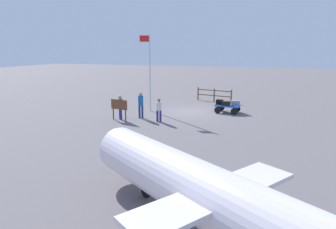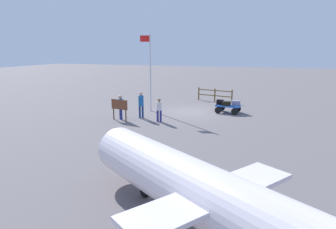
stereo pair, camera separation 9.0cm
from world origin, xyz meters
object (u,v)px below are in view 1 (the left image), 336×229
at_px(luggage_cart, 227,107).
at_px(flagpole, 149,68).
at_px(worker_lead, 159,108).
at_px(airplane_near, 207,195).
at_px(signboard, 119,106).
at_px(suitcase_maroon, 226,103).
at_px(worker_trailing, 120,105).
at_px(worker_supervisor, 141,103).
at_px(suitcase_dark, 235,103).
at_px(suitcase_olive, 220,102).

bearing_deg(luggage_cart, flagpole, 11.77).
distance_m(luggage_cart, worker_lead, 5.77).
height_order(airplane_near, signboard, airplane_near).
bearing_deg(airplane_near, signboard, -53.46).
bearing_deg(worker_lead, suitcase_maroon, -133.79).
distance_m(worker_trailing, worker_supervisor, 1.41).
xyz_separation_m(suitcase_maroon, worker_lead, (3.83, 3.99, 0.15)).
bearing_deg(worker_lead, airplane_near, 115.39).
bearing_deg(worker_supervisor, flagpole, -82.57).
bearing_deg(flagpole, luggage_cart, -168.23).
bearing_deg(suitcase_dark, luggage_cart, 7.44).
bearing_deg(airplane_near, flagpole, -63.26).
height_order(suitcase_dark, worker_supervisor, worker_supervisor).
distance_m(suitcase_maroon, worker_lead, 5.53).
xyz_separation_m(suitcase_maroon, flagpole, (5.68, 0.96, 2.50)).
bearing_deg(signboard, suitcase_olive, -141.62).
bearing_deg(flagpole, suitcase_dark, -168.61).
bearing_deg(suitcase_dark, worker_trailing, 32.42).
height_order(worker_lead, flagpole, flagpole).
bearing_deg(luggage_cart, worker_supervisor, 33.76).
bearing_deg(suitcase_dark, worker_supervisor, 31.70).
relative_size(suitcase_maroon, flagpole, 0.12).
distance_m(worker_trailing, airplane_near, 13.57).
distance_m(worker_trailing, flagpole, 4.05).
height_order(worker_supervisor, signboard, worker_supervisor).
relative_size(suitcase_maroon, worker_supervisor, 0.37).
bearing_deg(suitcase_maroon, worker_lead, 46.21).
bearing_deg(worker_trailing, suitcase_maroon, -146.96).
distance_m(flagpole, signboard, 4.24).
xyz_separation_m(worker_supervisor, airplane_near, (-6.85, 11.80, 0.14)).
bearing_deg(worker_lead, suitcase_dark, -136.11).
xyz_separation_m(luggage_cart, flagpole, (5.76, 1.20, 2.81)).
bearing_deg(luggage_cart, suitcase_olive, -2.87).
bearing_deg(luggage_cart, airplane_near, 95.23).
xyz_separation_m(suitcase_dark, worker_lead, (4.47, 4.30, 0.13)).
height_order(suitcase_olive, worker_supervisor, worker_supervisor).
distance_m(suitcase_maroon, flagpole, 6.28).
bearing_deg(suitcase_olive, worker_supervisor, 37.07).
bearing_deg(worker_trailing, signboard, 98.01).
bearing_deg(signboard, suitcase_dark, -146.19).
xyz_separation_m(suitcase_dark, signboard, (7.11, 4.76, 0.20)).
distance_m(suitcase_maroon, worker_trailing, 7.76).
relative_size(suitcase_maroon, worker_lead, 0.43).
height_order(worker_supervisor, flagpole, flagpole).
xyz_separation_m(worker_supervisor, flagpole, (0.32, -2.44, 2.18)).
distance_m(worker_lead, airplane_near, 12.40).
height_order(worker_trailing, signboard, worker_trailing).
bearing_deg(worker_lead, signboard, 9.93).
height_order(suitcase_maroon, worker_supervisor, worker_supervisor).
height_order(worker_trailing, worker_supervisor, worker_supervisor).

